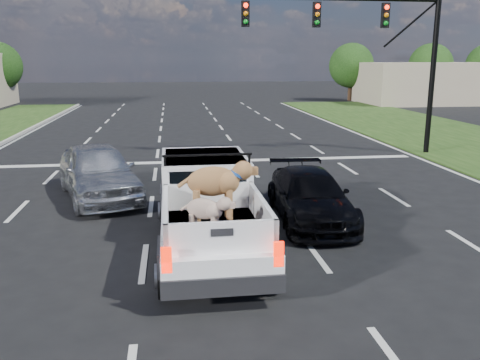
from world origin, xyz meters
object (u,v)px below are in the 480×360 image
(traffic_signal, at_px, (379,38))
(pickup_truck, at_px, (208,205))
(silver_sedan, at_px, (98,171))
(black_coupe, at_px, (310,196))

(traffic_signal, xyz_separation_m, pickup_truck, (-7.61, -9.89, -3.76))
(silver_sedan, relative_size, black_coupe, 1.10)
(silver_sedan, height_order, black_coupe, silver_sedan)
(traffic_signal, distance_m, silver_sedan, 12.41)
(silver_sedan, bearing_deg, traffic_signal, 9.90)
(pickup_truck, distance_m, silver_sedan, 5.29)
(black_coupe, bearing_deg, pickup_truck, -145.79)
(pickup_truck, bearing_deg, black_coupe, 31.35)
(pickup_truck, distance_m, black_coupe, 3.13)
(black_coupe, bearing_deg, traffic_signal, 61.50)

